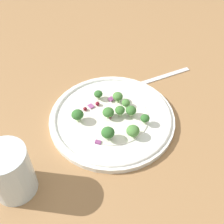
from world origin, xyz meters
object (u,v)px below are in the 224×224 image
Objects in this scene: plate at (112,118)px; broccoli_floret_0 at (145,120)px; broccoli_floret_2 at (133,131)px; water_glass at (10,172)px; broccoli_floret_1 at (118,97)px; fork at (155,79)px.

plate is 7.71cm from broccoli_floret_0.
broccoli_floret_2 is 24.76cm from water_glass.
broccoli_floret_0 is (-0.99, -7.35, 2.12)cm from plate.
broccoli_floret_0 is at bearing -28.89° from broccoli_floret_2.
broccoli_floret_2 reaches higher than broccoli_floret_0.
water_glass reaches higher than broccoli_floret_0.
water_glass is (-25.14, 13.70, 2.34)cm from broccoli_floret_1.
broccoli_floret_1 reaches higher than fork.
broccoli_floret_1 is 0.23× the size of water_glass.
water_glass is at bearing 151.41° from broccoli_floret_1.
broccoli_floret_0 is 28.47cm from water_glass.
broccoli_floret_0 is at bearing -129.48° from broccoli_floret_1.
fork is at bearing -5.98° from broccoli_floret_2.
fork is at bearing -30.01° from water_glass.
broccoli_floret_2 is (-9.32, -5.20, -0.02)cm from broccoli_floret_1.
plate reaches higher than fork.
broccoli_floret_0 is 0.13× the size of fork.
plate is 11.56× the size of broccoli_floret_1.
water_glass is (-19.29, 20.81, 2.27)cm from broccoli_floret_0.
plate is 7.32cm from broccoli_floret_2.
broccoli_floret_2 reaches higher than plate.
broccoli_floret_2 is (-3.46, 1.91, -0.09)cm from broccoli_floret_0.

